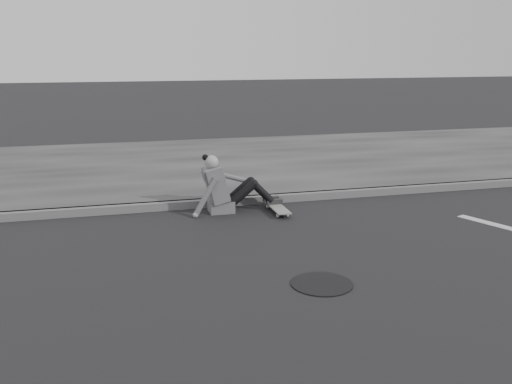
% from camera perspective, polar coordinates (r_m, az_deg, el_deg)
% --- Properties ---
extents(ground, '(80.00, 80.00, 0.00)m').
position_cam_1_polar(ground, '(6.36, -2.85, -7.63)').
color(ground, black).
rests_on(ground, ground).
extents(curb, '(24.00, 0.16, 0.12)m').
position_cam_1_polar(curb, '(8.76, -6.39, -1.19)').
color(curb, '#545454').
rests_on(curb, ground).
extents(sidewalk, '(24.00, 6.00, 0.12)m').
position_cam_1_polar(sidewalk, '(11.68, -8.62, 2.57)').
color(sidewalk, '#323232').
rests_on(sidewalk, ground).
extents(manhole, '(0.64, 0.64, 0.01)m').
position_cam_1_polar(manhole, '(5.98, 6.60, -9.11)').
color(manhole, black).
rests_on(manhole, ground).
extents(skateboard, '(0.20, 0.78, 0.09)m').
position_cam_1_polar(skateboard, '(8.46, 2.15, -1.58)').
color(skateboard, '#A0A09B').
rests_on(skateboard, ground).
extents(seated_woman, '(1.38, 0.46, 0.88)m').
position_cam_1_polar(seated_woman, '(8.44, -3.10, 0.40)').
color(seated_woman, '#535356').
rests_on(seated_woman, ground).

